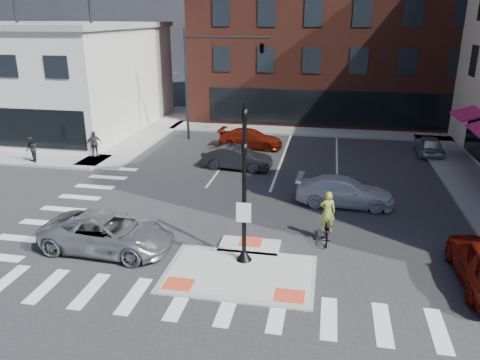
% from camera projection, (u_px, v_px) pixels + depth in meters
% --- Properties ---
extents(ground, '(120.00, 120.00, 0.00)m').
position_uv_depth(ground, '(242.00, 268.00, 17.31)').
color(ground, '#28282B').
rests_on(ground, ground).
extents(refuge_island, '(5.40, 4.65, 0.13)m').
position_uv_depth(refuge_island, '(241.00, 270.00, 17.06)').
color(refuge_island, gray).
rests_on(refuge_island, ground).
extents(sidewalk_nw, '(23.50, 20.50, 0.15)m').
position_uv_depth(sidewalk_nw, '(57.00, 141.00, 34.43)').
color(sidewalk_nw, gray).
rests_on(sidewalk_nw, ground).
extents(sidewalk_e, '(3.00, 24.00, 0.15)m').
position_uv_depth(sidewalk_e, '(478.00, 191.00, 24.63)').
color(sidewalk_e, gray).
rests_on(sidewalk_e, ground).
extents(sidewalk_n, '(26.00, 3.00, 0.15)m').
position_uv_depth(sidewalk_n, '(330.00, 132.00, 37.13)').
color(sidewalk_n, gray).
rests_on(sidewalk_n, ground).
extents(building_nw, '(20.40, 16.40, 14.40)m').
position_uv_depth(building_nw, '(24.00, 75.00, 38.32)').
color(building_nw, silver).
rests_on(building_nw, ground).
extents(building_n, '(24.40, 18.40, 15.50)m').
position_uv_depth(building_n, '(337.00, 27.00, 43.81)').
color(building_n, '#512219').
rests_on(building_n, ground).
extents(building_far_left, '(10.00, 12.00, 10.00)m').
position_uv_depth(building_far_left, '(283.00, 45.00, 64.52)').
color(building_far_left, slate).
rests_on(building_far_left, ground).
extents(building_far_right, '(12.00, 12.00, 12.00)m').
position_uv_depth(building_far_right, '(380.00, 37.00, 63.73)').
color(building_far_right, brown).
rests_on(building_far_right, ground).
extents(signal_pole, '(0.60, 0.60, 5.98)m').
position_uv_depth(signal_pole, '(244.00, 205.00, 16.90)').
color(signal_pole, black).
rests_on(signal_pole, refuge_island).
extents(mast_arm_signal, '(6.10, 2.24, 8.00)m').
position_uv_depth(mast_arm_signal, '(241.00, 55.00, 32.54)').
color(mast_arm_signal, black).
rests_on(mast_arm_signal, ground).
extents(silver_suv, '(5.36, 2.69, 1.46)m').
position_uv_depth(silver_suv, '(108.00, 233.00, 18.42)').
color(silver_suv, '#A0A3A7').
rests_on(silver_suv, ground).
extents(white_pickup, '(4.80, 2.06, 1.38)m').
position_uv_depth(white_pickup, '(345.00, 191.00, 22.89)').
color(white_pickup, silver).
rests_on(white_pickup, ground).
extents(bg_car_dark, '(4.32, 1.91, 1.38)m').
position_uv_depth(bg_car_dark, '(237.00, 158.00, 28.27)').
color(bg_car_dark, '#232227').
rests_on(bg_car_dark, ground).
extents(bg_car_silver, '(1.58, 3.79, 1.28)m').
position_uv_depth(bg_car_silver, '(429.00, 145.00, 31.25)').
color(bg_car_silver, silver).
rests_on(bg_car_silver, ground).
extents(bg_car_red, '(4.63, 2.17, 1.31)m').
position_uv_depth(bg_car_red, '(251.00, 139.00, 32.84)').
color(bg_car_red, maroon).
rests_on(bg_car_red, ground).
extents(cyclist, '(0.64, 1.74, 2.18)m').
position_uv_depth(cyclist, '(327.00, 225.00, 19.13)').
color(cyclist, '#3F3F44').
rests_on(cyclist, ground).
extents(pedestrian_a, '(1.00, 0.98, 1.63)m').
position_uv_depth(pedestrian_a, '(31.00, 150.00, 28.96)').
color(pedestrian_a, black).
rests_on(pedestrian_a, sidewalk_nw).
extents(pedestrian_b, '(1.04, 0.87, 1.67)m').
position_uv_depth(pedestrian_b, '(94.00, 144.00, 30.24)').
color(pedestrian_b, '#332D37').
rests_on(pedestrian_b, sidewalk_nw).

